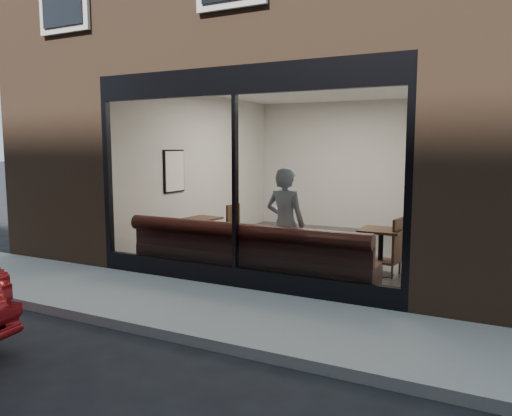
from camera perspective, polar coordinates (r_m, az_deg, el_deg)
The scene contains 21 objects.
ground at distance 5.90m, azimuth -12.54°, elevation -13.69°, with size 120.00×120.00×0.00m, color black.
sidewalk_near at distance 6.65m, azimuth -6.90°, elevation -11.11°, with size 40.00×2.00×0.01m, color gray.
kerb_near at distance 5.84m, azimuth -12.88°, elevation -13.28°, with size 40.00×0.10×0.12m, color gray.
host_building_pier_left at distance 14.25m, azimuth -3.61°, elevation 5.14°, with size 2.50×12.00×3.20m, color brown.
host_building_backfill at distance 15.63m, azimuth 14.19°, elevation 5.11°, with size 5.00×6.00×3.20m, color brown.
cafe_floor at distance 10.09m, azimuth 6.03°, elevation -4.72°, with size 6.00×6.00×0.00m, color #2D2D30.
cafe_ceiling at distance 9.94m, azimuth 6.27°, elevation 13.47°, with size 6.00×6.00×0.00m, color white.
cafe_wall_back at distance 12.72m, azimuth 11.06°, elevation 4.80°, with size 5.00×5.00×0.00m, color beige.
cafe_wall_left at distance 11.04m, azimuth -6.03°, elevation 4.56°, with size 6.00×6.00×0.00m, color beige.
cafe_wall_right at distance 9.28m, azimuth 20.65°, elevation 3.69°, with size 6.00×6.00×0.00m, color beige.
storefront_kick at distance 7.46m, azimuth -2.34°, elevation -7.89°, with size 5.00×0.10×0.30m, color black.
storefront_header at distance 7.27m, azimuth -2.45°, elevation 14.38°, with size 5.00×0.10×0.40m, color black.
storefront_mullion at distance 7.23m, azimuth -2.39°, elevation 2.90°, with size 0.06×0.10×2.50m, color black.
storefront_glass at distance 7.20m, azimuth -2.51°, elevation 2.89°, with size 4.80×4.80×0.00m, color white.
banquette at distance 7.78m, azimuth -0.87°, elevation -6.68°, with size 4.00×0.55×0.45m, color black.
person at distance 7.71m, azimuth 3.35°, elevation -1.85°, with size 0.64×0.42×1.76m, color #8DAABE.
cafe_table_left at distance 9.34m, azimuth -6.09°, elevation -1.19°, with size 0.55×0.55×0.04m, color black.
cafe_table_right at distance 8.22m, azimuth 14.12°, elevation -2.49°, with size 0.64×0.64×0.04m, color black.
cafe_chair_left at distance 9.95m, azimuth -3.49°, elevation -3.57°, with size 0.40×0.40×0.04m, color black.
cafe_chair_right at distance 8.32m, azimuth 14.54°, elevation -5.91°, with size 0.40×0.40×0.04m, color black.
wall_poster at distance 10.12m, azimuth -9.27°, elevation 4.18°, with size 0.02×0.60×0.79m, color white.
Camera 1 is at (3.58, -4.21, 2.07)m, focal length 35.00 mm.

